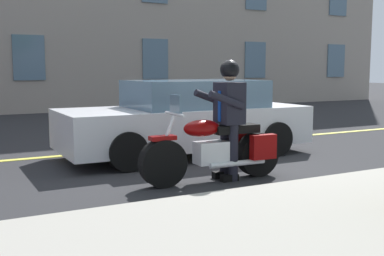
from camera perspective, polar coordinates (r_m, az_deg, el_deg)
ground_plane at (r=8.14m, az=3.36°, el=-4.33°), size 80.00×80.00×0.00m
lane_center_stripe at (r=9.88m, az=-2.66°, el=-2.27°), size 60.00×0.16×0.01m
motorcycle_main at (r=6.88m, az=2.99°, el=-2.62°), size 2.21×0.61×1.26m
rider_main at (r=6.90m, az=4.38°, el=2.29°), size 0.62×0.55×1.74m
car_dark at (r=8.88m, az=-0.53°, el=1.15°), size 4.60×1.92×1.40m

